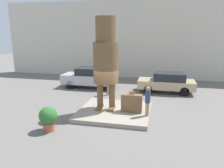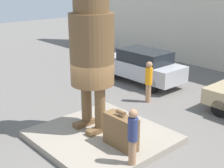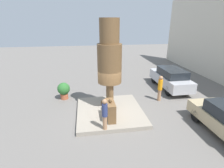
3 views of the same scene
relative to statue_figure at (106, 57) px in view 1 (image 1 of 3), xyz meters
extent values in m
plane|color=slate|center=(0.52, -0.07, -3.23)|extent=(60.00, 60.00, 0.00)
cube|color=gray|center=(0.52, -0.07, -3.12)|extent=(3.99, 3.81, 0.22)
cube|color=beige|center=(0.52, 10.42, 0.57)|extent=(28.00, 0.60, 7.59)
cube|color=brown|center=(-0.35, -0.12, -2.92)|extent=(0.27, 0.79, 0.17)
cube|color=brown|center=(0.35, -0.12, -2.92)|extent=(0.27, 0.79, 0.17)
cylinder|color=brown|center=(-0.35, 0.00, -2.14)|extent=(0.35, 0.35, 1.39)
cylinder|color=brown|center=(0.35, 0.00, -2.14)|extent=(0.35, 0.35, 1.39)
cylinder|color=brown|center=(0.00, 0.00, -0.32)|extent=(1.39, 1.39, 2.23)
cylinder|color=brown|center=(0.00, 0.00, 1.46)|extent=(1.09, 1.09, 1.34)
cube|color=brown|center=(1.50, -0.17, -2.51)|extent=(1.14, 0.42, 0.99)
cylinder|color=brown|center=(1.50, -0.17, -1.90)|extent=(0.31, 0.13, 0.13)
cylinder|color=#A87A56|center=(2.39, -0.58, -2.64)|extent=(0.21, 0.21, 0.72)
cylinder|color=navy|center=(2.39, -0.58, -1.96)|extent=(0.27, 0.27, 0.64)
sphere|color=#A87A56|center=(2.39, -0.58, -1.52)|extent=(0.24, 0.24, 0.24)
cube|color=#B7B7BC|center=(-2.79, 5.31, -2.49)|extent=(4.47, 1.74, 0.76)
cube|color=#1E2328|center=(-2.56, 5.31, -1.83)|extent=(2.46, 1.57, 0.57)
cylinder|color=black|center=(-4.17, 4.52, -2.87)|extent=(0.71, 0.18, 0.71)
cylinder|color=black|center=(-4.17, 6.09, -2.87)|extent=(0.71, 0.18, 0.71)
cylinder|color=black|center=(-1.40, 4.52, -2.87)|extent=(0.71, 0.18, 0.71)
cylinder|color=black|center=(-1.40, 6.09, -2.87)|extent=(0.71, 0.18, 0.71)
cube|color=tan|center=(3.42, 5.21, -2.58)|extent=(4.22, 1.72, 0.63)
cube|color=#1E2328|center=(3.63, 5.21, -1.98)|extent=(2.32, 1.55, 0.58)
cylinder|color=black|center=(2.11, 4.44, -2.89)|extent=(0.67, 0.18, 0.67)
cylinder|color=black|center=(2.11, 5.98, -2.89)|extent=(0.67, 0.18, 0.67)
cylinder|color=black|center=(4.73, 4.44, -2.89)|extent=(0.67, 0.18, 0.67)
cylinder|color=black|center=(4.73, 5.98, -2.89)|extent=(0.67, 0.18, 0.67)
cylinder|color=#AD5638|center=(-2.03, -2.94, -3.03)|extent=(0.53, 0.53, 0.39)
sphere|color=#2D6B2D|center=(-2.03, -2.94, -2.47)|extent=(0.86, 0.86, 0.86)
cylinder|color=#A87A56|center=(-0.72, 3.54, -2.83)|extent=(0.23, 0.23, 0.80)
cylinder|color=orange|center=(-0.72, 3.54, -2.07)|extent=(0.30, 0.30, 0.71)
sphere|color=#A87A56|center=(-0.72, 3.54, -1.58)|extent=(0.27, 0.27, 0.27)
camera|label=1|loc=(2.98, -11.57, 1.32)|focal=35.00mm
camera|label=2|loc=(7.46, -5.87, 1.73)|focal=50.00mm
camera|label=3|loc=(9.62, -1.37, 2.00)|focal=28.00mm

